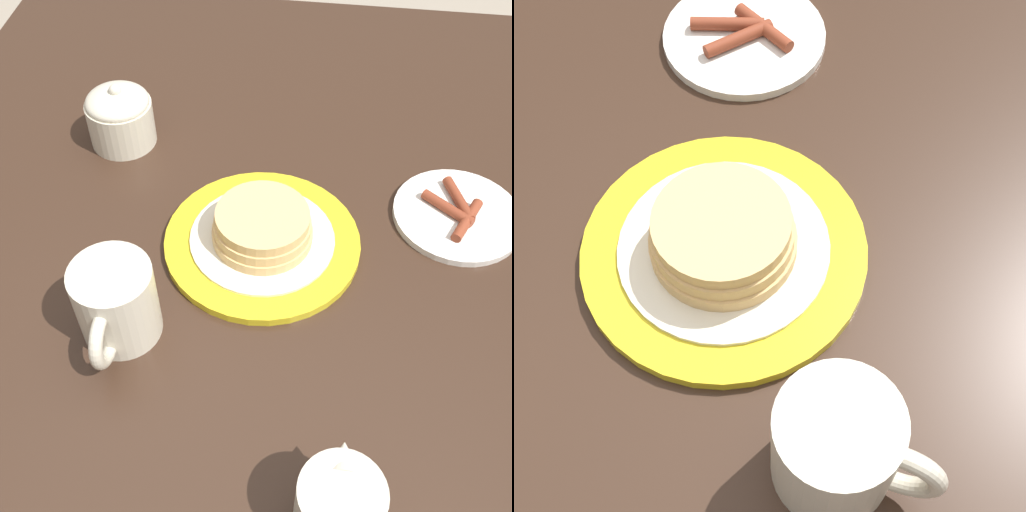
# 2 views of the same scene
# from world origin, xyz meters

# --- Properties ---
(ground_plane) EXTENTS (8.00, 8.00, 0.00)m
(ground_plane) POSITION_xyz_m (0.00, 0.00, 0.00)
(ground_plane) COLOR gray
(dining_table) EXTENTS (1.30, 1.06, 0.75)m
(dining_table) POSITION_xyz_m (0.00, 0.00, 0.64)
(dining_table) COLOR #332116
(dining_table) RESTS_ON ground_plane
(pancake_plate) EXTENTS (0.25, 0.25, 0.06)m
(pancake_plate) POSITION_xyz_m (-0.02, 0.01, 0.77)
(pancake_plate) COLOR gold
(pancake_plate) RESTS_ON dining_table
(side_plate_bacon) EXTENTS (0.17, 0.17, 0.02)m
(side_plate_bacon) POSITION_xyz_m (-0.10, 0.27, 0.75)
(side_plate_bacon) COLOR silver
(side_plate_bacon) RESTS_ON dining_table
(coffee_mug) EXTENTS (0.13, 0.09, 0.10)m
(coffee_mug) POSITION_xyz_m (0.14, -0.13, 0.80)
(coffee_mug) COLOR beige
(coffee_mug) RESTS_ON dining_table
(creamer_pitcher) EXTENTS (0.12, 0.08, 0.09)m
(creamer_pitcher) POSITION_xyz_m (0.32, 0.13, 0.79)
(creamer_pitcher) COLOR beige
(creamer_pitcher) RESTS_ON dining_table
(sugar_bowl) EXTENTS (0.10, 0.10, 0.10)m
(sugar_bowl) POSITION_xyz_m (-0.20, -0.22, 0.79)
(sugar_bowl) COLOR beige
(sugar_bowl) RESTS_ON dining_table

